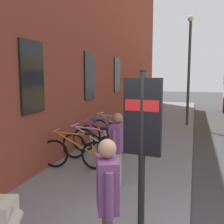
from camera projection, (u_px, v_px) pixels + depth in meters
The scene contains 12 objects.
sidewalk_pavement at pixel (150, 131), 11.69m from camera, with size 24.00×3.50×0.12m, color slate.
station_facade at pixel (110, 34), 12.63m from camera, with size 22.00×0.65×8.52m.
bicycle_by_door at pixel (75, 153), 6.91m from camera, with size 0.48×1.76×0.97m.
bicycle_far_end at pixel (92, 146), 7.58m from camera, with size 0.48×1.77×0.97m.
bicycle_beside_lamp at pixel (100, 140), 8.31m from camera, with size 0.48×1.77×0.97m.
bicycle_leaning_wall at pixel (106, 134), 9.08m from camera, with size 0.66×1.71×0.97m.
bicycle_under_window at pixel (112, 130), 9.80m from camera, with size 0.58×1.74×0.97m.
transit_info_sign at pixel (142, 127), 3.94m from camera, with size 0.16×0.56×2.40m.
pedestrian_by_facade at pixel (107, 192), 3.24m from camera, with size 0.58×0.39×1.62m.
pedestrian_near_bus at pixel (150, 108), 10.62m from camera, with size 0.64×0.31×1.69m.
pedestrian_crossing_street at pixel (118, 142), 5.71m from camera, with size 0.60×0.24×1.57m.
street_lamp at pixel (189, 61), 12.55m from camera, with size 0.28×0.28×4.92m.
Camera 1 is at (-3.44, 0.01, 2.48)m, focal length 44.59 mm.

